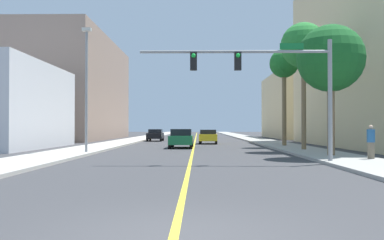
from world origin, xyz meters
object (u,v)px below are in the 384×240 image
at_px(car_black, 155,135).
at_px(car_yellow, 208,136).
at_px(palm_far, 284,66).
at_px(palm_near, 331,59).
at_px(car_green, 181,138).
at_px(traffic_signal_mast, 269,73).
at_px(pedestrian, 371,142).
at_px(palm_mid, 303,46).
at_px(street_lamp, 86,83).

xyz_separation_m(car_black, car_yellow, (6.19, -7.95, 0.00)).
distance_m(palm_far, car_yellow, 11.15).
height_order(palm_near, palm_far, palm_far).
bearing_deg(car_green, car_black, 103.77).
bearing_deg(palm_far, palm_near, -89.66).
relative_size(traffic_signal_mast, pedestrian, 5.39).
distance_m(traffic_signal_mast, pedestrian, 6.18).
xyz_separation_m(traffic_signal_mast, car_green, (-4.69, 14.41, -3.42)).
height_order(traffic_signal_mast, palm_near, palm_near).
height_order(palm_near, car_black, palm_near).
bearing_deg(traffic_signal_mast, palm_near, 42.57).
relative_size(palm_mid, palm_far, 1.09).
bearing_deg(car_black, car_green, 103.09).
distance_m(car_black, car_yellow, 10.07).
bearing_deg(pedestrian, palm_far, 120.07).
relative_size(palm_near, pedestrian, 4.35).
distance_m(car_yellow, pedestrian, 22.76).
relative_size(traffic_signal_mast, street_lamp, 1.15).
relative_size(traffic_signal_mast, palm_mid, 1.01).
relative_size(traffic_signal_mast, palm_near, 1.24).
distance_m(palm_far, pedestrian, 15.78).
height_order(traffic_signal_mast, car_yellow, traffic_signal_mast).
distance_m(palm_near, pedestrian, 5.28).
bearing_deg(street_lamp, traffic_signal_mast, -31.99).
bearing_deg(pedestrian, car_black, 140.18).
xyz_separation_m(palm_mid, palm_far, (-0.11, 6.02, -0.46)).
bearing_deg(palm_near, street_lamp, 169.12).
height_order(street_lamp, palm_far, palm_far).
height_order(palm_mid, palm_far, palm_mid).
xyz_separation_m(palm_near, pedestrian, (1.13, -2.54, -4.49)).
xyz_separation_m(street_lamp, car_green, (5.62, 7.97, -3.67)).
height_order(street_lamp, car_yellow, street_lamp).
bearing_deg(palm_far, palm_mid, -88.94).
bearing_deg(palm_near, palm_mid, 89.63).
bearing_deg(car_green, pedestrian, -52.89).
xyz_separation_m(traffic_signal_mast, palm_near, (4.02, 3.69, 1.26)).
relative_size(palm_near, palm_mid, 0.81).
height_order(traffic_signal_mast, street_lamp, street_lamp).
height_order(car_green, car_black, car_green).
distance_m(traffic_signal_mast, palm_far, 16.43).
bearing_deg(street_lamp, palm_mid, 12.80).
bearing_deg(traffic_signal_mast, car_black, 105.50).
xyz_separation_m(palm_near, palm_mid, (0.04, 6.02, 1.88)).
height_order(street_lamp, palm_mid, palm_mid).
bearing_deg(palm_near, car_yellow, 108.42).
relative_size(palm_mid, pedestrian, 5.35).
bearing_deg(palm_near, car_green, 129.06).
relative_size(street_lamp, car_black, 1.96).
bearing_deg(pedestrian, street_lamp, -173.57).
distance_m(traffic_signal_mast, palm_near, 5.60).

